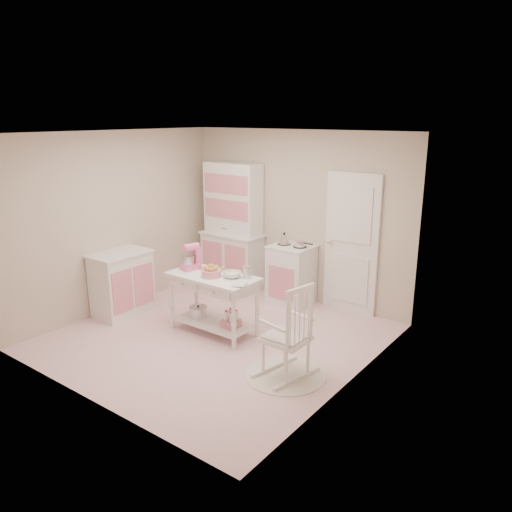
{
  "coord_description": "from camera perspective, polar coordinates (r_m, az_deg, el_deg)",
  "views": [
    {
      "loc": [
        4.0,
        -4.49,
        2.81
      ],
      "look_at": [
        0.19,
        0.59,
        1.0
      ],
      "focal_mm": 35.0,
      "sensor_mm": 36.0,
      "label": 1
    }
  ],
  "objects": [
    {
      "name": "work_table",
      "position": [
        6.62,
        -4.88,
        -5.51
      ],
      "size": [
        1.2,
        0.6,
        0.8
      ],
      "primitive_type": "cube",
      "color": "white",
      "rests_on": "ground"
    },
    {
      "name": "lace_rug",
      "position": [
        5.74,
        3.35,
        -13.36
      ],
      "size": [
        0.92,
        0.92,
        0.01
      ],
      "primitive_type": "cylinder",
      "color": "white",
      "rests_on": "ground"
    },
    {
      "name": "stove",
      "position": [
        7.6,
        4.06,
        -2.14
      ],
      "size": [
        0.62,
        0.57,
        0.92
      ],
      "primitive_type": "cube",
      "color": "white",
      "rests_on": "ground"
    },
    {
      "name": "recipe_book",
      "position": [
        6.12,
        -2.56,
        -3.19
      ],
      "size": [
        0.22,
        0.25,
        0.02
      ],
      "primitive_type": "imported",
      "rotation": [
        0.0,
        0.0,
        0.37
      ],
      "color": "silver",
      "rests_on": "work_table"
    },
    {
      "name": "base_cabinet",
      "position": [
        7.45,
        -15.08,
        -3.05
      ],
      "size": [
        0.54,
        0.84,
        0.92
      ],
      "primitive_type": "cube",
      "color": "white",
      "rests_on": "ground"
    },
    {
      "name": "stand_mixer",
      "position": [
        6.72,
        -7.56,
        -0.12
      ],
      "size": [
        0.26,
        0.32,
        0.34
      ],
      "primitive_type": "cube",
      "rotation": [
        0.0,
        0.0,
        -0.23
      ],
      "color": "pink",
      "rests_on": "work_table"
    },
    {
      "name": "bread_basket",
      "position": [
        6.42,
        -5.14,
        -1.97
      ],
      "size": [
        0.25,
        0.25,
        0.09
      ],
      "primitive_type": "cylinder",
      "color": "pink",
      "rests_on": "work_table"
    },
    {
      "name": "room_shell",
      "position": [
        6.12,
        -4.82,
        4.9
      ],
      "size": [
        3.84,
        3.84,
        2.62
      ],
      "color": "pink",
      "rests_on": "ground"
    },
    {
      "name": "door",
      "position": [
        7.27,
        10.86,
        1.36
      ],
      "size": [
        0.82,
        0.05,
        2.04
      ],
      "primitive_type": "cube",
      "color": "white",
      "rests_on": "ground"
    },
    {
      "name": "metal_pitcher",
      "position": [
        6.31,
        -1.03,
        -1.87
      ],
      "size": [
        0.1,
        0.1,
        0.17
      ],
      "primitive_type": "cylinder",
      "color": "silver",
      "rests_on": "work_table"
    },
    {
      "name": "cookie_tray",
      "position": [
        6.71,
        -4.91,
        -1.53
      ],
      "size": [
        0.34,
        0.24,
        0.02
      ],
      "primitive_type": "cube",
      "color": "silver",
      "rests_on": "work_table"
    },
    {
      "name": "mixing_bowl",
      "position": [
        6.37,
        -2.75,
        -2.15
      ],
      "size": [
        0.24,
        0.24,
        0.08
      ],
      "primitive_type": "imported",
      "color": "silver",
      "rests_on": "work_table"
    },
    {
      "name": "rocking_chair",
      "position": [
        5.5,
        3.44,
        -8.4
      ],
      "size": [
        0.62,
        0.8,
        1.1
      ],
      "primitive_type": "cube",
      "rotation": [
        0.0,
        0.0,
        -0.21
      ],
      "color": "white",
      "rests_on": "ground"
    },
    {
      "name": "hutch",
      "position": [
        8.17,
        -2.76,
        3.37
      ],
      "size": [
        1.06,
        0.5,
        2.08
      ],
      "primitive_type": "cube",
      "color": "white",
      "rests_on": "ground"
    }
  ]
}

